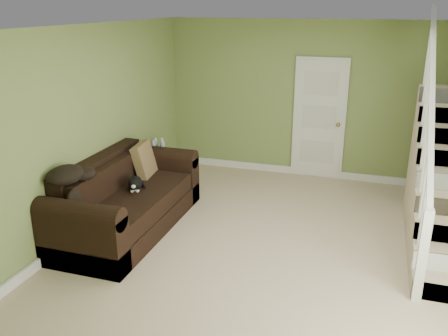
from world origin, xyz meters
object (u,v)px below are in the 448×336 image
Objects in this scene: cat at (134,184)px; banana at (112,212)px; side_table at (161,170)px; sofa at (126,202)px.

cat is 2.21× the size of banana.
cat reaches higher than banana.
side_table reaches higher than cat.
side_table is 1.65× the size of cat.
side_table is at bearing 58.42° from banana.
sofa is at bearing -160.29° from cat.
sofa is 5.01× the size of cat.
side_table is 3.64× the size of banana.
side_table is (-0.20, 1.50, -0.07)m from sofa.
cat is at bearing 42.03° from sofa.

